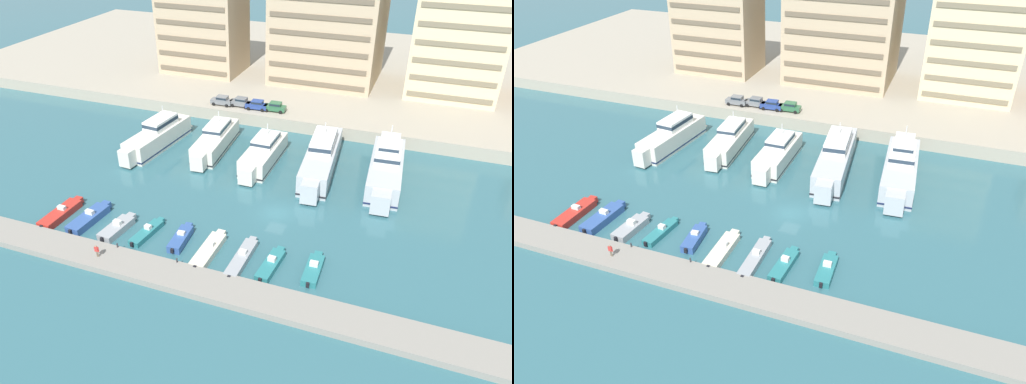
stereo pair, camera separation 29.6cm
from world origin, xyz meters
TOP-DOWN VIEW (x-y plane):
  - ground_plane at (0.00, 0.00)m, footprint 400.00×400.00m
  - quay_promenade at (0.00, 61.09)m, footprint 180.00×70.00m
  - pier_dock at (0.00, -16.84)m, footprint 120.00×4.41m
  - yacht_ivory_far_left at (-25.49, 12.39)m, footprint 5.36×17.61m
  - yacht_ivory_left at (-15.80, 14.79)m, footprint 4.96×16.74m
  - yacht_ivory_mid_left at (-6.56, 12.97)m, footprint 4.20×15.51m
  - yacht_silver_center_left at (2.62, 14.05)m, footprint 6.02×21.44m
  - yacht_silver_center at (12.59, 14.28)m, footprint 5.87×20.00m
  - motorboat_red_far_left at (-27.03, -10.87)m, footprint 2.15×7.89m
  - motorboat_blue_left at (-22.76, -10.49)m, footprint 2.52×7.75m
  - motorboat_grey_mid_left at (-17.99, -11.07)m, footprint 2.49×6.42m
  - motorboat_teal_center_left at (-13.99, -10.40)m, footprint 2.11×6.53m
  - motorboat_blue_center at (-9.22, -10.21)m, footprint 2.12×5.99m
  - motorboat_cream_center_right at (-4.94, -11.09)m, footprint 1.97×7.90m
  - motorboat_grey_mid_right at (-0.60, -11.13)m, footprint 1.63×8.16m
  - motorboat_teal_right at (3.03, -11.03)m, footprint 2.03×6.72m
  - motorboat_teal_far_right at (7.90, -10.09)m, footprint 1.97×6.25m
  - car_grey_far_left at (-20.54, 28.50)m, footprint 4.13×1.98m
  - car_grey_left at (-16.82, 29.01)m, footprint 4.14×2.00m
  - car_blue_mid_left at (-13.47, 28.70)m, footprint 4.17×2.07m
  - car_green_center_left at (-9.97, 29.00)m, footprint 4.15×2.02m
  - apartment_block_far_left at (-32.85, 47.03)m, footprint 17.63×12.50m
  - apartment_block_left at (-5.68, 50.95)m, footprint 22.14×18.35m
  - apartment_block_mid_left at (20.08, 51.24)m, footprint 17.26×16.38m
  - pedestrian_near_edge at (-16.50, -17.24)m, footprint 0.64×0.24m
  - bollard_west at (-15.36, -14.89)m, footprint 0.20×0.20m
  - bollard_west_mid at (-7.24, -14.89)m, footprint 0.20×0.20m

SIDE VIEW (x-z plane):
  - ground_plane at x=0.00m, z-range 0.00..0.00m
  - motorboat_teal_center_left at x=-13.99m, z-range -0.25..1.04m
  - pier_dock at x=0.00m, z-range 0.00..0.83m
  - motorboat_teal_far_right at x=7.90m, z-range -0.25..1.13m
  - motorboat_teal_right at x=3.03m, z-range -0.26..1.16m
  - motorboat_grey_mid_right at x=-0.60m, z-range -0.22..1.15m
  - motorboat_cream_center_right at x=-4.94m, z-range -0.25..1.20m
  - motorboat_grey_mid_left at x=-17.99m, z-range -0.26..1.29m
  - motorboat_blue_center at x=-9.22m, z-range -0.18..1.21m
  - motorboat_red_far_left at x=-27.03m, z-range -0.23..1.27m
  - motorboat_blue_left at x=-22.76m, z-range -0.25..1.34m
  - bollard_west at x=-15.36m, z-range 0.86..1.47m
  - bollard_west_mid at x=-7.24m, z-range 0.86..1.47m
  - quay_promenade at x=0.00m, z-range 0.00..2.33m
  - yacht_ivory_mid_left at x=-6.56m, z-range -1.30..4.84m
  - yacht_ivory_left at x=-15.80m, z-range -1.31..4.84m
  - pedestrian_near_edge at x=-16.50m, z-range 0.99..2.63m
  - yacht_ivory_far_left at x=-25.49m, z-range -1.37..5.32m
  - yacht_silver_center_left at x=2.62m, z-range -1.39..5.62m
  - yacht_silver_center at x=12.59m, z-range -1.75..6.30m
  - car_grey_far_left at x=-20.54m, z-range 2.40..4.20m
  - car_grey_left at x=-16.82m, z-range 2.40..4.20m
  - car_blue_mid_left at x=-13.47m, z-range 2.40..4.20m
  - car_green_center_left at x=-9.97m, z-range 2.40..4.20m
  - apartment_block_left at x=-5.68m, z-range 1.37..26.65m
  - apartment_block_far_left at x=-32.85m, z-range 1.39..26.92m
  - apartment_block_mid_left at x=20.08m, z-range 1.38..30.13m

